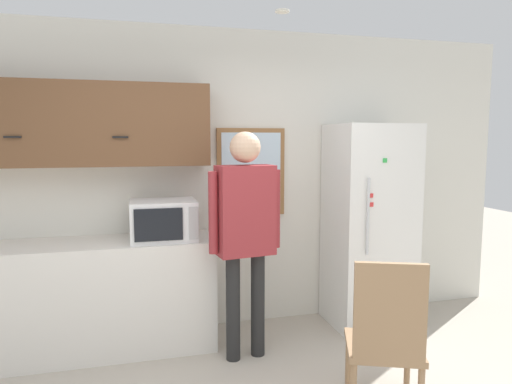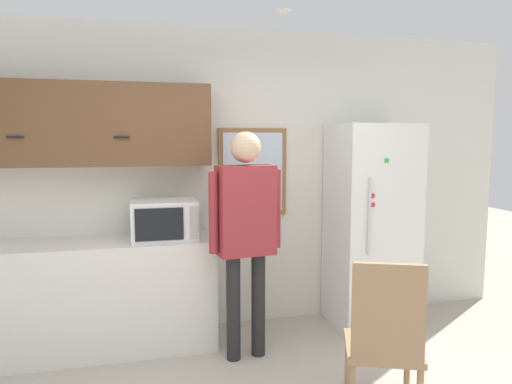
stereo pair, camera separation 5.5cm
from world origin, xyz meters
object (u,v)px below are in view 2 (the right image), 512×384
at_px(person, 246,221).
at_px(chair, 385,336).
at_px(microwave, 165,220).
at_px(refrigerator, 371,226).

bearing_deg(person, chair, -65.95).
xyz_separation_m(microwave, chair, (1.23, -1.38, -0.53)).
bearing_deg(refrigerator, chair, -114.29).
distance_m(person, refrigerator, 1.33).
relative_size(microwave, person, 0.30).
relative_size(person, refrigerator, 0.96).
relative_size(microwave, refrigerator, 0.28).
bearing_deg(refrigerator, microwave, -179.62).
xyz_separation_m(person, refrigerator, (1.26, 0.38, -0.17)).
distance_m(microwave, refrigerator, 1.87).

